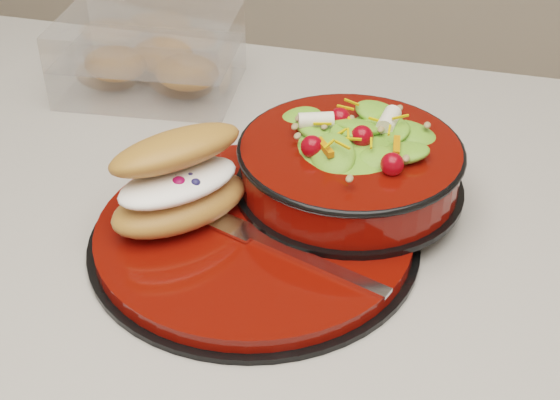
% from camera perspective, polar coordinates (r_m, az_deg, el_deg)
% --- Properties ---
extents(dinner_plate, '(0.31, 0.31, 0.02)m').
position_cam_1_polar(dinner_plate, '(0.74, -1.87, -2.56)').
color(dinner_plate, black).
rests_on(dinner_plate, island_counter).
extents(salad_bowl, '(0.23, 0.23, 0.09)m').
position_cam_1_polar(salad_bowl, '(0.77, 5.16, 3.05)').
color(salad_bowl, black).
rests_on(salad_bowl, dinner_plate).
extents(croissant, '(0.15, 0.17, 0.08)m').
position_cam_1_polar(croissant, '(0.73, -7.27, 1.38)').
color(croissant, '#C1753B').
rests_on(croissant, dinner_plate).
extents(fork, '(0.18, 0.08, 0.00)m').
position_cam_1_polar(fork, '(0.70, 0.78, -3.81)').
color(fork, silver).
rests_on(fork, dinner_plate).
extents(pastry_box, '(0.23, 0.18, 0.09)m').
position_cam_1_polar(pastry_box, '(1.01, -9.45, 10.34)').
color(pastry_box, white).
rests_on(pastry_box, island_counter).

